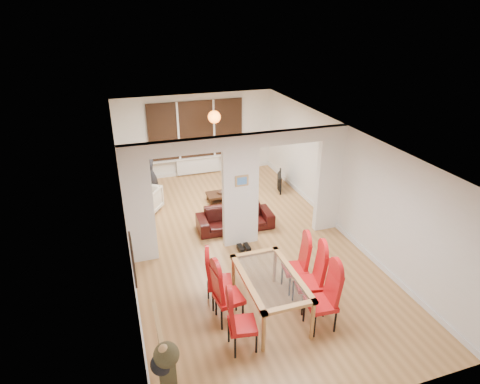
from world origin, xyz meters
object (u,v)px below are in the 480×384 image
dining_table (270,294)px  dining_chair_rc (295,265)px  dining_chair_la (242,321)px  dining_chair_ra (321,299)px  dining_chair_lb (229,294)px  coffee_table (225,197)px  bowl (221,193)px  person (150,174)px  bottle (233,188)px  dining_chair_rb (309,279)px  armchair (145,200)px  television (277,181)px  sofa (235,218)px  dining_chair_lc (220,278)px

dining_table → dining_chair_rc: size_ratio=1.55×
dining_chair_la → dining_chair_ra: dining_chair_ra is taller
dining_chair_lb → coffee_table: dining_chair_lb is taller
dining_table → coffee_table: dining_table is taller
bowl → dining_chair_ra: bearing=-87.0°
person → bottle: (2.20, -0.59, -0.49)m
dining_chair_la → dining_chair_ra: (1.39, 0.03, 0.04)m
person → dining_chair_lb: bearing=7.7°
dining_chair_rb → bowl: bearing=106.4°
dining_table → dining_chair_lb: bearing=176.6°
dining_chair_lb → dining_chair_la: bearing=-94.7°
dining_table → dining_chair_la: dining_chair_la is taller
bottle → armchair: bearing=178.0°
dining_chair_rb → dining_chair_lb: bearing=-171.2°
armchair → bottle: 2.44m
dining_chair_ra → armchair: size_ratio=1.53×
dining_chair_ra → armchair: bearing=119.0°
television → armchair: bearing=116.6°
dining_chair_rb → person: size_ratio=0.68×
bottle → dining_chair_rc: bearing=-90.6°
armchair → bowl: bearing=34.7°
armchair → dining_chair_lb: bearing=-43.8°
dining_chair_lb → bottle: (1.49, 4.52, -0.18)m
dining_chair_la → sofa: (1.05, 3.71, -0.27)m
dining_chair_la → dining_chair_rb: dining_chair_rb is taller
dining_chair_rb → armchair: (-2.42, 4.70, -0.25)m
dining_chair_rb → sofa: size_ratio=0.64×
dining_chair_lb → dining_chair_ra: dining_chair_ra is taller
bottle → coffee_table: bearing=156.0°
dining_chair_lc → dining_chair_ra: bearing=-25.0°
sofa → bottle: size_ratio=6.37×
dining_chair_ra → person: size_ratio=0.67×
dining_chair_rc → bottle: dining_chair_rc is taller
television → bottle: 1.55m
dining_table → person: size_ratio=0.97×
dining_chair_rc → dining_chair_ra: bearing=-81.6°
television → dining_chair_rb: bearing=-174.7°
dining_chair_lb → armchair: 4.71m
coffee_table → dining_table: bearing=-96.6°
dining_chair_la → dining_chair_rc: size_ratio=0.99×
dining_table → dining_chair_rc: 0.87m
dining_chair_lb → armchair: dining_chair_lb is taller
dining_chair_la → bowl: bearing=87.3°
dining_chair_rb → dining_chair_rc: bearing=104.4°
television → bottle: bearing=126.4°
dining_chair_la → bowl: (1.12, 5.28, -0.28)m
dining_chair_ra → person: (-2.12, 5.74, 0.29)m
dining_chair_lb → sofa: dining_chair_lb is taller
dining_chair_lc → television: dining_chair_lc is taller
dining_chair_lc → dining_chair_rb: (1.49, -0.58, 0.04)m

